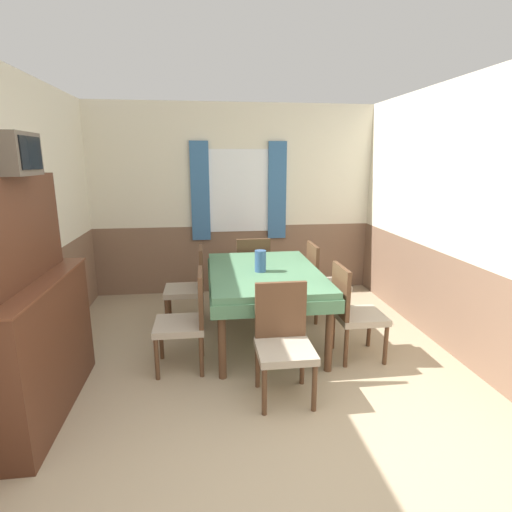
% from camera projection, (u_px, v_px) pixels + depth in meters
% --- Properties ---
extents(ground_plane, '(16.00, 16.00, 0.00)m').
position_uv_depth(ground_plane, '(290.00, 507.00, 2.20)').
color(ground_plane, tan).
extents(wall_back, '(4.27, 0.09, 2.60)m').
position_uv_depth(wall_back, '(235.00, 200.00, 5.55)').
color(wall_back, silver).
rests_on(wall_back, ground_plane).
extents(wall_left, '(0.05, 4.18, 2.60)m').
position_uv_depth(wall_left, '(26.00, 226.00, 3.47)').
color(wall_left, silver).
rests_on(wall_left, ground_plane).
extents(wall_right, '(0.05, 4.18, 2.60)m').
position_uv_depth(wall_right, '(446.00, 218.00, 3.96)').
color(wall_right, silver).
rests_on(wall_right, ground_plane).
extents(dining_table, '(1.14, 1.65, 0.76)m').
position_uv_depth(dining_table, '(264.00, 280.00, 4.10)').
color(dining_table, '#4C7A56').
rests_on(dining_table, ground_plane).
extents(chair_right_far, '(0.44, 0.44, 0.91)m').
position_uv_depth(chair_right_far, '(323.00, 279.00, 4.72)').
color(chair_right_far, brown).
rests_on(chair_right_far, ground_plane).
extents(chair_left_near, '(0.44, 0.44, 0.91)m').
position_uv_depth(chair_left_near, '(187.00, 318.00, 3.57)').
color(chair_left_near, brown).
rests_on(chair_left_near, ground_plane).
extents(chair_left_far, '(0.44, 0.44, 0.91)m').
position_uv_depth(chair_left_far, '(190.00, 284.00, 4.53)').
color(chair_left_far, brown).
rests_on(chair_left_far, ground_plane).
extents(chair_head_window, '(0.44, 0.44, 0.91)m').
position_uv_depth(chair_head_window, '(252.00, 270.00, 5.14)').
color(chair_head_window, brown).
rests_on(chair_head_window, ground_plane).
extents(chair_head_near, '(0.44, 0.44, 0.91)m').
position_uv_depth(chair_head_near, '(283.00, 339.00, 3.15)').
color(chair_head_near, brown).
rests_on(chair_head_near, ground_plane).
extents(chair_right_near, '(0.44, 0.44, 0.91)m').
position_uv_depth(chair_right_near, '(353.00, 310.00, 3.77)').
color(chair_right_near, brown).
rests_on(chair_right_near, ground_plane).
extents(sideboard, '(0.46, 1.40, 1.76)m').
position_uv_depth(sideboard, '(27.00, 319.00, 2.86)').
color(sideboard, '#4C2819').
rests_on(sideboard, ground_plane).
extents(tv, '(0.29, 0.38, 0.27)m').
position_uv_depth(tv, '(8.00, 154.00, 2.54)').
color(tv, '#51473D').
rests_on(tv, sideboard).
extents(vase, '(0.11, 0.11, 0.22)m').
position_uv_depth(vase, '(260.00, 261.00, 4.00)').
color(vase, '#335684').
rests_on(vase, dining_table).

